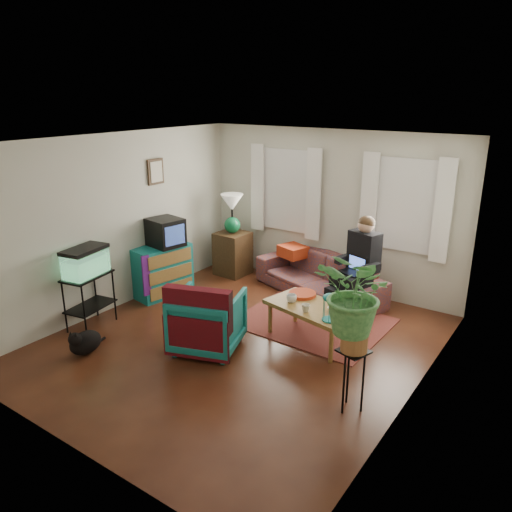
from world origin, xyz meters
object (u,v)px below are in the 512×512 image
Objects in this scene: armchair at (208,318)px; plant_stand at (352,380)px; coffee_table at (312,323)px; sofa at (319,270)px; side_table at (233,253)px; dresser at (162,271)px; aquarium_stand at (90,301)px.

plant_stand is (2.05, -0.17, -0.08)m from armchair.
sofa is at bearing 127.13° from coffee_table.
armchair is 2.06m from plant_stand.
plant_stand is (1.71, -2.53, -0.09)m from sofa.
side_table is 2.75m from armchair.
sofa is 1.85× the size of coffee_table.
side_table is at bearing 143.67° from plant_stand.
sofa is 3.06m from plant_stand.
coffee_table is at bearing -156.23° from armchair.
sofa reaches higher than armchair.
plant_stand is at bearing -36.33° from side_table.
side_table is 0.84× the size of dresser.
coffee_table is (1.00, 0.92, -0.17)m from armchair.
sofa reaches higher than plant_stand.
plant_stand is at bearing 156.52° from armchair.
aquarium_stand is at bearing -4.37° from armchair.
dresser reaches higher than aquarium_stand.
side_table is at bearing 161.40° from coffee_table.
aquarium_stand is at bearing -175.77° from plant_stand.
dresser is 3.95m from plant_stand.
side_table is 2.84m from aquarium_stand.
side_table is 1.46m from dresser.
side_table is at bearing -161.59° from sofa.
plant_stand is at bearing -33.64° from coffee_table.
aquarium_stand is at bearing -108.05° from sofa.
sofa reaches higher than dresser.
plant_stand is (1.05, -1.09, 0.09)m from coffee_table.
coffee_table is 1.52m from plant_stand.
side_table is 2.81m from coffee_table.
side_table is at bearing 86.91° from dresser.
dresser is at bearing -127.21° from sofa.
aquarium_stand is (-2.09, -2.81, -0.05)m from sofa.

